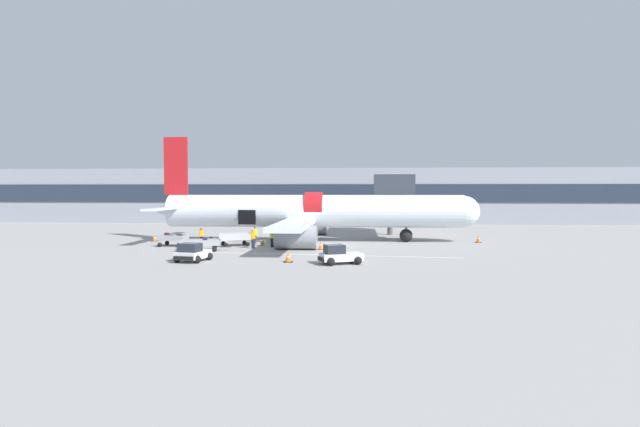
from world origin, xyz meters
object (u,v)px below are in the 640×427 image
object	(u,v)px
baggage_tug_lead	(192,253)
baggage_cart_queued	(174,240)
ground_crew_loader_b	(255,234)
airplane	(309,213)
ground_crew_driver	(272,237)
ground_crew_supervisor	(253,238)
suitcase_on_tarmac_spare	(211,242)
baggage_cart_loading	(236,239)
baggage_cart_empty	(201,245)
baggage_tug_mid	(339,256)
suitcase_on_tarmac_upright	(262,243)
ground_crew_loader_a	(201,236)

from	to	relation	value
baggage_tug_lead	baggage_cart_queued	size ratio (longest dim) A/B	0.83
ground_crew_loader_b	airplane	bearing A→B (deg)	26.11
baggage_cart_queued	ground_crew_driver	xyz separation A→B (m)	(8.99, -0.18, 0.32)
ground_crew_supervisor	suitcase_on_tarmac_spare	distance (m)	4.87
ground_crew_loader_b	ground_crew_supervisor	size ratio (longest dim) A/B	0.94
baggage_tug_lead	baggage_cart_loading	distance (m)	10.07
baggage_tug_lead	suitcase_on_tarmac_spare	distance (m)	10.50
baggage_cart_empty	ground_crew_driver	xyz separation A→B (m)	(5.39, 3.14, 0.38)
baggage_tug_mid	baggage_cart_queued	world-z (taller)	baggage_tug_mid
suitcase_on_tarmac_upright	airplane	bearing A→B (deg)	49.35
airplane	ground_crew_loader_b	world-z (taller)	airplane
airplane	ground_crew_supervisor	world-z (taller)	airplane
ground_crew_driver	suitcase_on_tarmac_spare	world-z (taller)	ground_crew_driver
baggage_cart_queued	ground_crew_loader_a	bearing A→B (deg)	36.79
airplane	suitcase_on_tarmac_spare	world-z (taller)	airplane
baggage_cart_queued	suitcase_on_tarmac_upright	world-z (taller)	baggage_cart_queued
baggage_cart_empty	suitcase_on_tarmac_upright	bearing A→B (deg)	43.95
baggage_cart_empty	suitcase_on_tarmac_upright	world-z (taller)	baggage_cart_empty
ground_crew_loader_a	suitcase_on_tarmac_spare	xyz separation A→B (m)	(1.08, -0.65, -0.47)
baggage_cart_empty	ground_crew_loader_b	world-z (taller)	ground_crew_loader_b
airplane	baggage_cart_loading	distance (m)	8.11
baggage_cart_loading	ground_crew_loader_a	size ratio (longest dim) A/B	2.36
suitcase_on_tarmac_upright	baggage_cart_empty	bearing A→B (deg)	-136.05
ground_crew_driver	ground_crew_loader_a	bearing A→B (deg)	165.96
airplane	ground_crew_loader_a	xyz separation A→B (m)	(-9.68, -3.77, -2.00)
baggage_cart_queued	ground_crew_supervisor	world-z (taller)	ground_crew_supervisor
baggage_tug_lead	baggage_cart_loading	size ratio (longest dim) A/B	0.78
airplane	ground_crew_driver	bearing A→B (deg)	-116.74
baggage_cart_queued	ground_crew_loader_a	world-z (taller)	ground_crew_loader_a
baggage_tug_lead	ground_crew_driver	size ratio (longest dim) A/B	1.74
airplane	baggage_cart_empty	distance (m)	12.11
ground_crew_loader_a	ground_crew_supervisor	xyz separation A→B (m)	(5.43, -2.77, 0.09)
baggage_tug_lead	ground_crew_supervisor	world-z (taller)	ground_crew_supervisor
baggage_tug_lead	baggage_cart_loading	world-z (taller)	baggage_tug_lead
ground_crew_driver	suitcase_on_tarmac_upright	distance (m)	1.59
baggage_tug_mid	baggage_cart_queued	bearing A→B (deg)	146.83
ground_crew_loader_a	suitcase_on_tarmac_spare	bearing A→B (deg)	-31.02
baggage_cart_queued	baggage_cart_empty	xyz separation A→B (m)	(3.59, -3.32, -0.06)
ground_crew_loader_b	suitcase_on_tarmac_upright	size ratio (longest dim) A/B	2.34
airplane	baggage_cart_loading	size ratio (longest dim) A/B	8.80
baggage_cart_loading	baggage_cart_empty	world-z (taller)	baggage_cart_loading
baggage_cart_queued	ground_crew_loader_b	bearing A→B (deg)	23.03
ground_crew_loader_b	baggage_tug_mid	bearing A→B (deg)	-56.72
baggage_cart_empty	ground_crew_loader_a	size ratio (longest dim) A/B	2.75
baggage_tug_lead	suitcase_on_tarmac_spare	size ratio (longest dim) A/B	3.58
suitcase_on_tarmac_upright	suitcase_on_tarmac_spare	distance (m)	4.76
baggage_tug_mid	ground_crew_supervisor	distance (m)	11.67
baggage_cart_loading	baggage_cart_queued	size ratio (longest dim) A/B	1.07
baggage_cart_empty	airplane	bearing A→B (deg)	46.63
airplane	suitcase_on_tarmac_spare	distance (m)	9.98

